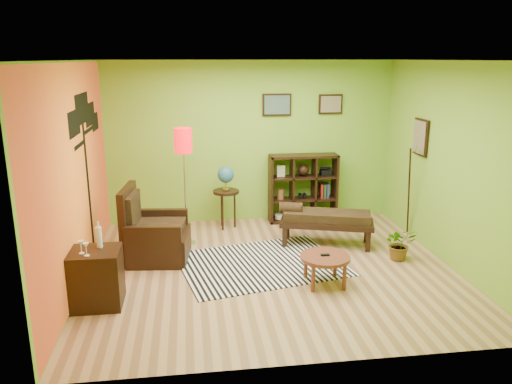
{
  "coord_description": "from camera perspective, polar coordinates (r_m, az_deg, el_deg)",
  "views": [
    {
      "loc": [
        -1.07,
        -6.32,
        2.83
      ],
      "look_at": [
        -0.18,
        0.23,
        1.05
      ],
      "focal_mm": 35.0,
      "sensor_mm": 36.0,
      "label": 1
    }
  ],
  "objects": [
    {
      "name": "room_shell",
      "position": [
        6.49,
        1.05,
        5.96
      ],
      "size": [
        5.04,
        4.54,
        2.82
      ],
      "color": "#80BC32",
      "rests_on": "ground"
    },
    {
      "name": "bench",
      "position": [
        7.8,
        7.79,
        -3.05
      ],
      "size": [
        1.51,
        0.9,
        0.66
      ],
      "color": "black",
      "rests_on": "ground"
    },
    {
      "name": "potted_plant",
      "position": [
        7.53,
        16.08,
        -6.07
      ],
      "size": [
        0.46,
        0.5,
        0.38
      ],
      "primitive_type": "imported",
      "rotation": [
        0.0,
        0.0,
        -0.05
      ],
      "color": "#26661E",
      "rests_on": "ground"
    },
    {
      "name": "coffee_table",
      "position": [
        6.48,
        7.89,
        -7.66
      ],
      "size": [
        0.64,
        0.64,
        0.41
      ],
      "color": "brown",
      "rests_on": "ground"
    },
    {
      "name": "zebra_rug",
      "position": [
        7.14,
        0.6,
        -8.19
      ],
      "size": [
        2.53,
        2.09,
        0.01
      ],
      "primitive_type": "cube",
      "rotation": [
        0.0,
        0.0,
        0.21
      ],
      "color": "white",
      "rests_on": "ground"
    },
    {
      "name": "armchair",
      "position": [
        7.38,
        -11.72,
        -5.07
      ],
      "size": [
        0.97,
        0.98,
        1.07
      ],
      "color": "black",
      "rests_on": "ground"
    },
    {
      "name": "side_cabinet",
      "position": [
        6.2,
        -17.78,
        -9.29
      ],
      "size": [
        0.58,
        0.53,
        1.0
      ],
      "color": "black",
      "rests_on": "ground"
    },
    {
      "name": "ground",
      "position": [
        7.0,
        1.75,
        -8.75
      ],
      "size": [
        5.0,
        5.0,
        0.0
      ],
      "primitive_type": "plane",
      "color": "tan",
      "rests_on": "ground"
    },
    {
      "name": "floor_lamp",
      "position": [
        7.56,
        -8.28,
        4.64
      ],
      "size": [
        0.28,
        0.28,
        1.83
      ],
      "color": "silver",
      "rests_on": "ground"
    },
    {
      "name": "globe_table",
      "position": [
        8.4,
        -3.46,
        1.19
      ],
      "size": [
        0.44,
        0.44,
        1.08
      ],
      "color": "black",
      "rests_on": "ground"
    },
    {
      "name": "cube_shelf",
      "position": [
        8.86,
        5.47,
        0.45
      ],
      "size": [
        1.2,
        0.35,
        1.2
      ],
      "color": "black",
      "rests_on": "ground"
    }
  ]
}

